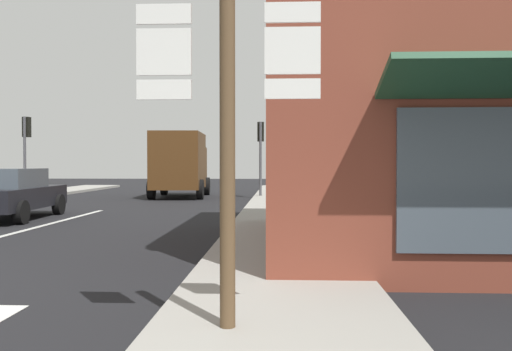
% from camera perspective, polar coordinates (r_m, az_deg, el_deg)
% --- Properties ---
extents(ground_plane, '(80.00, 80.00, 0.00)m').
position_cam_1_polar(ground_plane, '(16.90, -18.71, -4.24)').
color(ground_plane, black).
extents(sidewalk_right, '(2.42, 44.00, 0.14)m').
position_cam_1_polar(sidewalk_right, '(13.74, 2.64, -5.14)').
color(sidewalk_right, gray).
rests_on(sidewalk_right, ground).
extents(lane_centre_stripe, '(0.16, 12.00, 0.01)m').
position_cam_1_polar(lane_centre_stripe, '(13.27, -25.04, -5.77)').
color(lane_centre_stripe, silver).
rests_on(lane_centre_stripe, ground).
extents(sedan_far, '(2.15, 4.29, 1.47)m').
position_cam_1_polar(sedan_far, '(16.76, -25.12, -1.74)').
color(sedan_far, black).
rests_on(sedan_far, ground).
extents(delivery_truck, '(2.70, 5.10, 3.05)m').
position_cam_1_polar(delivery_truck, '(25.34, -8.22, 1.37)').
color(delivery_truck, '#4C2D14').
rests_on(delivery_truck, ground).
extents(route_sign_post, '(1.66, 0.14, 3.20)m').
position_cam_1_polar(route_sign_post, '(4.72, -3.10, 4.94)').
color(route_sign_post, brown).
rests_on(route_sign_post, ground).
extents(traffic_light_far_left, '(0.30, 0.49, 3.70)m').
position_cam_1_polar(traffic_light_far_left, '(25.66, -23.68, 3.71)').
color(traffic_light_far_left, '#47474C').
rests_on(traffic_light_far_left, ground).
extents(traffic_light_far_right, '(0.30, 0.49, 3.54)m').
position_cam_1_polar(traffic_light_far_right, '(24.31, 0.51, 3.68)').
color(traffic_light_far_right, '#47474C').
rests_on(traffic_light_far_right, ground).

